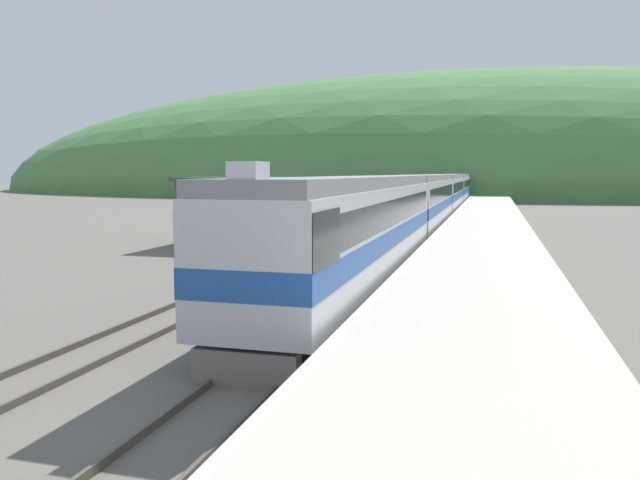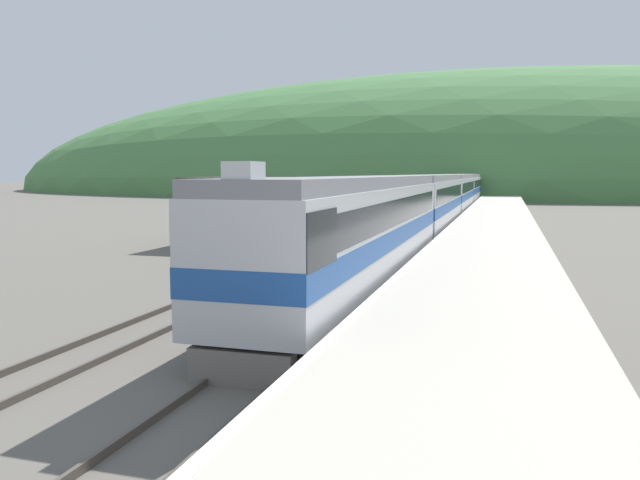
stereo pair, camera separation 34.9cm
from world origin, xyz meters
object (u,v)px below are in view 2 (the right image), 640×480
carriage_third (454,193)px  siding_train (391,202)px  carriage_second (430,203)px  carriage_fourth (467,189)px  express_train_lead_car (358,230)px

carriage_third → siding_train: (-4.50, -10.90, -0.44)m
carriage_second → carriage_third: same height
carriage_fourth → siding_train: carriage_fourth is taller
carriage_fourth → carriage_second: bearing=-90.0°
carriage_second → express_train_lead_car: bearing=-90.0°
express_train_lead_car → carriage_fourth: bearing=90.0°
carriage_second → siding_train: (-4.50, 10.03, -0.44)m
carriage_second → carriage_fourth: same height
siding_train → carriage_second: bearing=-65.8°
carriage_second → siding_train: carriage_second is taller
carriage_third → carriage_fourth: bearing=90.0°
siding_train → express_train_lead_car: bearing=-82.0°
carriage_third → carriage_fourth: (0.00, 20.93, 0.00)m
express_train_lead_car → carriage_second: 22.04m
carriage_second → carriage_third: (0.00, 20.93, 0.00)m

